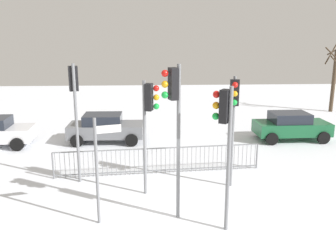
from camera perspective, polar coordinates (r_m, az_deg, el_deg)
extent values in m
plane|color=white|center=(11.80, -0.83, -13.52)|extent=(60.00, 60.00, 0.00)
cylinder|color=slate|center=(12.59, -3.60, -2.00)|extent=(0.11, 0.11, 3.98)
cube|color=black|center=(12.23, -2.96, 4.46)|extent=(0.30, 0.37, 0.90)
sphere|color=red|center=(12.12, -1.83, 5.82)|extent=(0.20, 0.20, 0.20)
sphere|color=orange|center=(12.16, -1.82, 4.42)|extent=(0.20, 0.20, 0.20)
sphere|color=green|center=(12.22, -1.81, 3.03)|extent=(0.20, 0.20, 0.20)
cylinder|color=slate|center=(10.82, 1.61, -2.82)|extent=(0.11, 0.11, 4.65)
cube|color=black|center=(10.38, 0.83, 6.51)|extent=(0.30, 0.37, 0.90)
sphere|color=red|center=(10.26, -0.48, 8.11)|extent=(0.20, 0.20, 0.20)
sphere|color=orange|center=(10.30, -0.48, 6.45)|extent=(0.20, 0.20, 0.20)
sphere|color=green|center=(10.34, -0.48, 4.80)|extent=(0.20, 0.20, 0.20)
cylinder|color=slate|center=(13.42, 9.91, -1.04)|extent=(0.11, 0.11, 4.04)
cube|color=black|center=(12.96, 10.19, 5.08)|extent=(0.36, 0.28, 0.90)
sphere|color=red|center=(12.67, 10.28, 6.24)|extent=(0.20, 0.20, 0.20)
sphere|color=orange|center=(12.71, 10.22, 4.90)|extent=(0.20, 0.20, 0.20)
sphere|color=green|center=(12.76, 10.17, 3.57)|extent=(0.20, 0.20, 0.20)
cylinder|color=slate|center=(13.95, -13.89, 0.19)|extent=(0.11, 0.11, 4.45)
cube|color=black|center=(13.83, -14.37, 7.09)|extent=(0.37, 0.30, 0.90)
sphere|color=red|center=(14.05, -14.55, 8.41)|extent=(0.20, 0.20, 0.20)
sphere|color=orange|center=(14.08, -14.48, 7.20)|extent=(0.20, 0.20, 0.20)
sphere|color=green|center=(14.11, -14.41, 5.99)|extent=(0.20, 0.20, 0.20)
cylinder|color=slate|center=(10.32, 9.31, -5.36)|extent=(0.11, 0.11, 4.13)
cube|color=black|center=(9.98, 8.76, 3.02)|extent=(0.36, 0.39, 0.90)
sphere|color=red|center=(10.02, 7.48, 4.84)|extent=(0.20, 0.20, 0.20)
sphere|color=orange|center=(10.07, 7.43, 3.16)|extent=(0.20, 0.20, 0.20)
sphere|color=green|center=(10.13, 7.37, 1.49)|extent=(0.20, 0.20, 0.20)
cylinder|color=slate|center=(10.90, -10.89, -6.99)|extent=(0.09, 0.09, 3.20)
cube|color=white|center=(10.58, -9.09, -0.46)|extent=(0.68, 0.22, 0.22)
cube|color=slate|center=(14.70, -1.43, -3.45)|extent=(8.18, 0.78, 0.04)
cube|color=slate|center=(15.00, -1.41, -6.84)|extent=(8.18, 0.78, 0.04)
cylinder|color=slate|center=(14.97, -16.95, -5.87)|extent=(0.02, 0.02, 1.05)
cylinder|color=slate|center=(14.94, -16.27, -5.86)|extent=(0.02, 0.02, 1.05)
cylinder|color=slate|center=(14.92, -15.59, -5.84)|extent=(0.02, 0.02, 1.05)
cylinder|color=slate|center=(14.89, -14.90, -5.83)|extent=(0.02, 0.02, 1.05)
cylinder|color=slate|center=(14.87, -14.22, -5.81)|extent=(0.02, 0.02, 1.05)
cylinder|color=slate|center=(14.85, -13.53, -5.80)|extent=(0.02, 0.02, 1.05)
cylinder|color=slate|center=(14.84, -12.84, -5.78)|extent=(0.02, 0.02, 1.05)
cylinder|color=slate|center=(14.82, -12.15, -5.76)|extent=(0.02, 0.02, 1.05)
cylinder|color=slate|center=(14.81, -11.46, -5.74)|extent=(0.02, 0.02, 1.05)
cylinder|color=slate|center=(14.80, -10.77, -5.72)|extent=(0.02, 0.02, 1.05)
cylinder|color=slate|center=(14.79, -10.08, -5.70)|extent=(0.02, 0.02, 1.05)
cylinder|color=slate|center=(14.78, -9.38, -5.68)|extent=(0.02, 0.02, 1.05)
cylinder|color=slate|center=(14.78, -8.69, -5.66)|extent=(0.02, 0.02, 1.05)
cylinder|color=slate|center=(14.78, -7.99, -5.64)|extent=(0.02, 0.02, 1.05)
cylinder|color=slate|center=(14.78, -7.30, -5.61)|extent=(0.02, 0.02, 1.05)
cylinder|color=slate|center=(14.78, -6.60, -5.59)|extent=(0.02, 0.02, 1.05)
cylinder|color=slate|center=(14.78, -5.91, -5.56)|extent=(0.02, 0.02, 1.05)
cylinder|color=slate|center=(14.79, -5.22, -5.54)|extent=(0.02, 0.02, 1.05)
cylinder|color=slate|center=(14.80, -4.52, -5.51)|extent=(0.02, 0.02, 1.05)
cylinder|color=slate|center=(14.81, -3.83, -5.48)|extent=(0.02, 0.02, 1.05)
cylinder|color=slate|center=(14.82, -3.14, -5.45)|extent=(0.02, 0.02, 1.05)
cylinder|color=slate|center=(14.84, -2.45, -5.42)|extent=(0.02, 0.02, 1.05)
cylinder|color=slate|center=(14.85, -1.76, -5.39)|extent=(0.02, 0.02, 1.05)
cylinder|color=slate|center=(14.87, -1.08, -5.36)|extent=(0.02, 0.02, 1.05)
cylinder|color=slate|center=(14.90, -0.39, -5.33)|extent=(0.02, 0.02, 1.05)
cylinder|color=slate|center=(14.92, 0.29, -5.30)|extent=(0.02, 0.02, 1.05)
cylinder|color=slate|center=(14.95, 0.97, -5.27)|extent=(0.02, 0.02, 1.05)
cylinder|color=slate|center=(14.97, 1.64, -5.23)|extent=(0.02, 0.02, 1.05)
cylinder|color=slate|center=(15.00, 2.32, -5.20)|extent=(0.02, 0.02, 1.05)
cylinder|color=slate|center=(15.03, 2.99, -5.17)|extent=(0.02, 0.02, 1.05)
cylinder|color=slate|center=(15.07, 3.66, -5.13)|extent=(0.02, 0.02, 1.05)
cylinder|color=slate|center=(15.10, 4.32, -5.10)|extent=(0.02, 0.02, 1.05)
cylinder|color=slate|center=(15.14, 4.98, -5.06)|extent=(0.02, 0.02, 1.05)
cylinder|color=slate|center=(15.18, 5.64, -5.02)|extent=(0.02, 0.02, 1.05)
cylinder|color=slate|center=(15.22, 6.30, -4.99)|extent=(0.02, 0.02, 1.05)
cylinder|color=slate|center=(15.27, 6.95, -4.95)|extent=(0.02, 0.02, 1.05)
cylinder|color=slate|center=(15.31, 7.60, -4.91)|extent=(0.02, 0.02, 1.05)
cylinder|color=slate|center=(15.36, 8.24, -4.87)|extent=(0.02, 0.02, 1.05)
cylinder|color=slate|center=(15.41, 8.88, -4.83)|extent=(0.02, 0.02, 1.05)
cylinder|color=slate|center=(15.46, 9.51, -4.80)|extent=(0.02, 0.02, 1.05)
cylinder|color=slate|center=(15.52, 10.14, -4.76)|extent=(0.02, 0.02, 1.05)
cylinder|color=slate|center=(15.57, 10.77, -4.72)|extent=(0.02, 0.02, 1.05)
cylinder|color=slate|center=(15.63, 11.39, -4.68)|extent=(0.02, 0.02, 1.05)
cylinder|color=slate|center=(15.69, 12.01, -4.64)|extent=(0.02, 0.02, 1.05)
cylinder|color=slate|center=(15.75, 12.62, -4.60)|extent=(0.02, 0.02, 1.05)
cylinder|color=slate|center=(15.81, 13.23, -4.56)|extent=(0.02, 0.02, 1.05)
cylinder|color=slate|center=(14.98, -17.29, -5.87)|extent=(0.06, 0.06, 1.05)
cylinder|color=slate|center=(15.84, 13.53, -4.54)|extent=(0.06, 0.06, 1.05)
cube|color=slate|center=(19.37, -9.52, -0.58)|extent=(3.81, 1.73, 0.65)
cube|color=#1E232D|center=(19.26, -10.03, 1.00)|extent=(1.91, 1.51, 0.55)
cylinder|color=black|center=(20.16, -5.39, -0.83)|extent=(0.64, 0.22, 0.64)
cylinder|color=black|center=(18.52, -5.63, -2.17)|extent=(0.64, 0.22, 0.64)
cylinder|color=black|center=(20.47, -12.95, -0.90)|extent=(0.64, 0.22, 0.64)
cylinder|color=black|center=(18.87, -13.85, -2.22)|extent=(0.64, 0.22, 0.64)
cylinder|color=black|center=(20.73, -20.90, -1.29)|extent=(0.65, 0.25, 0.64)
cylinder|color=black|center=(19.16, -22.21, -2.62)|extent=(0.65, 0.25, 0.64)
cube|color=#195933|center=(20.55, 18.48, -0.28)|extent=(3.84, 1.80, 0.65)
cube|color=#1E232D|center=(20.37, 18.21, 1.21)|extent=(1.94, 1.55, 0.55)
cylinder|color=black|center=(21.93, 20.82, -0.48)|extent=(0.65, 0.24, 0.64)
cylinder|color=black|center=(20.46, 22.81, -1.66)|extent=(0.65, 0.24, 0.64)
cylinder|color=black|center=(20.93, 14.11, -0.65)|extent=(0.65, 0.24, 0.64)
cylinder|color=black|center=(19.38, 15.68, -1.91)|extent=(0.65, 0.24, 0.64)
cylinder|color=#473828|center=(29.00, 24.15, 6.33)|extent=(0.27, 0.27, 4.40)
cylinder|color=#473828|center=(28.36, 24.01, 10.05)|extent=(0.76, 0.99, 0.98)
cylinder|color=#473828|center=(29.38, 24.44, 10.61)|extent=(1.11, 0.48, 0.76)
cylinder|color=#473828|center=(29.18, 23.87, 10.24)|extent=(1.01, 0.41, 1.58)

